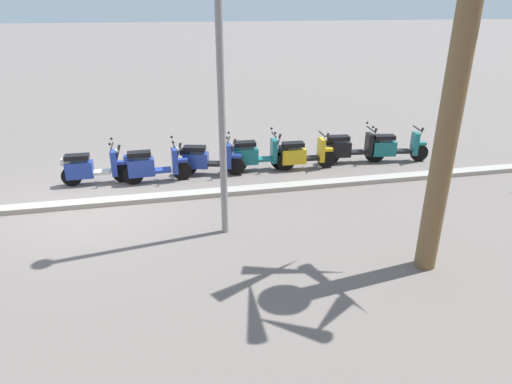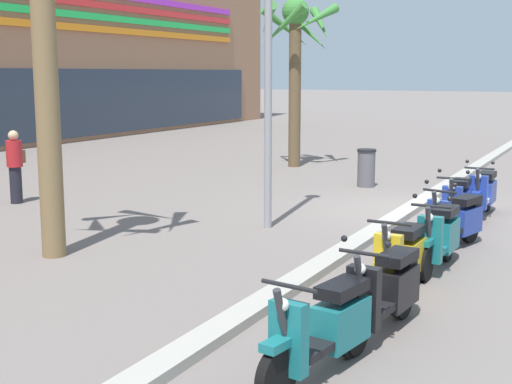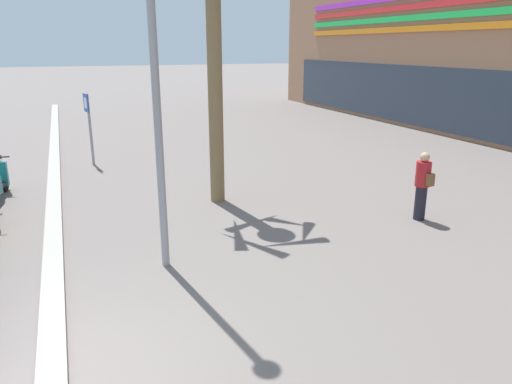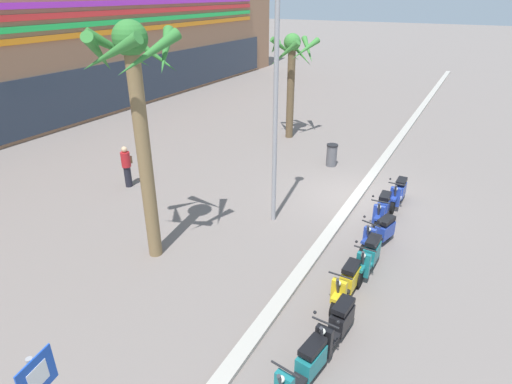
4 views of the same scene
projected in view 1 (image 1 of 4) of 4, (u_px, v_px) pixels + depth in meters
name	position (u px, v px, depth m)	size (l,w,h in m)	color
ground_plane	(95.00, 205.00, 10.56)	(200.00, 200.00, 0.00)	slate
curb_strip	(95.00, 203.00, 10.56)	(60.00, 0.36, 0.12)	#ADA89E
scooter_teal_last_in_row	(393.00, 147.00, 13.27)	(1.83, 0.64, 1.04)	black
scooter_black_lead_nearest	(348.00, 148.00, 13.17)	(1.83, 0.56, 1.17)	black
scooter_yellow_mid_front	(302.00, 154.00, 12.66)	(1.73, 0.56, 1.04)	black
scooter_teal_far_back	(254.00, 155.00, 12.56)	(1.73, 0.56, 1.17)	black
scooter_blue_tail_end	(206.00, 159.00, 12.28)	(1.80, 0.75, 1.17)	black
scooter_blue_mid_rear	(152.00, 166.00, 11.73)	(1.80, 0.56, 1.17)	black
scooter_blue_gap_after_mid	(91.00, 168.00, 11.61)	(1.80, 0.56, 1.17)	black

